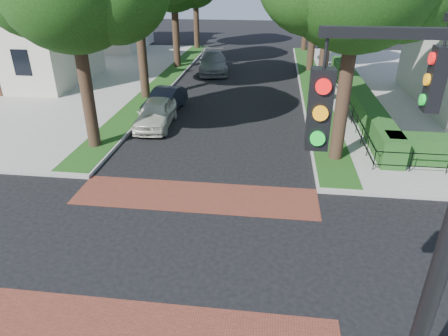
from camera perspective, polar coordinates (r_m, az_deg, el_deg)
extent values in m
plane|color=black|center=(12.30, -6.93, -11.65)|extent=(120.00, 120.00, 0.00)
cube|color=brown|center=(14.87, -4.09, -4.08)|extent=(9.00, 2.20, 0.01)
cube|color=#1A4213|center=(29.50, 12.52, 11.44)|extent=(1.60, 29.80, 0.02)
cube|color=#1A4213|center=(30.45, -8.59, 12.23)|extent=(1.60, 29.80, 0.02)
cylinder|color=black|center=(16.99, 17.09, 12.73)|extent=(0.56, 0.56, 7.35)
cylinder|color=black|center=(24.75, 14.38, 17.53)|extent=(0.56, 0.56, 7.70)
cylinder|color=black|center=(33.69, 12.65, 19.03)|extent=(0.56, 0.56, 6.65)
cylinder|color=black|center=(42.60, 11.72, 20.83)|extent=(0.56, 0.56, 7.00)
cylinder|color=black|center=(18.65, -19.43, 13.00)|extent=(0.56, 0.56, 7.00)
cylinder|color=black|center=(25.87, -11.89, 18.53)|extent=(0.56, 0.56, 8.05)
cylinder|color=black|center=(34.53, -6.96, 19.79)|extent=(0.56, 0.56, 6.86)
cylinder|color=black|center=(43.27, -4.02, 21.44)|extent=(0.56, 0.56, 7.14)
cube|color=#1F4518|center=(25.76, 18.48, 9.90)|extent=(1.00, 18.00, 1.20)
cube|color=beige|center=(33.05, -27.45, 16.56)|extent=(9.00, 8.00, 6.50)
cube|color=silver|center=(45.32, -17.62, 20.19)|extent=(9.00, 8.00, 6.50)
cylinder|color=black|center=(6.33, 29.13, -10.01)|extent=(0.26, 0.26, 8.00)
cube|color=black|center=(4.98, 25.41, 17.00)|extent=(2.00, 0.12, 0.12)
cube|color=black|center=(4.99, 13.47, 8.09)|extent=(0.28, 0.22, 1.00)
cylinder|color=red|center=(4.78, 14.02, 11.23)|extent=(0.18, 0.05, 0.18)
cylinder|color=orange|center=(4.87, 13.60, 7.61)|extent=(0.18, 0.05, 0.18)
cylinder|color=#0CB226|center=(4.98, 13.22, 4.13)|extent=(0.18, 0.05, 0.18)
cube|color=black|center=(7.05, 28.01, 11.07)|extent=(0.22, 0.28, 1.00)
cylinder|color=red|center=(6.94, 27.56, 13.72)|extent=(0.05, 0.18, 0.18)
cylinder|color=orange|center=(7.00, 27.00, 11.20)|extent=(0.05, 0.18, 0.18)
cylinder|color=#0CB226|center=(7.08, 26.47, 8.73)|extent=(0.05, 0.18, 0.18)
imported|color=beige|center=(21.58, -9.73, 7.74)|extent=(1.93, 4.36, 1.46)
imported|color=black|center=(23.89, -8.43, 9.53)|extent=(1.93, 4.22, 1.34)
imported|color=gray|center=(33.35, -1.59, 14.87)|extent=(3.08, 5.75, 1.58)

